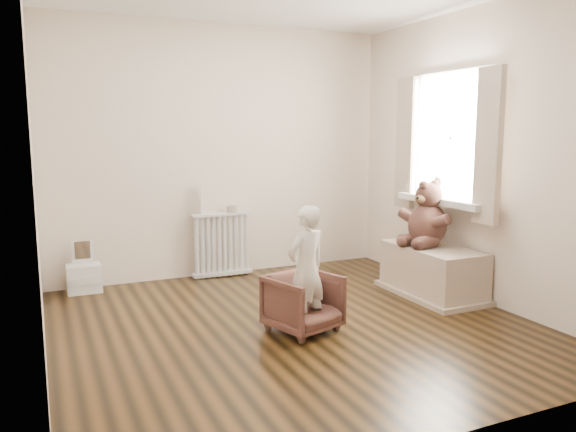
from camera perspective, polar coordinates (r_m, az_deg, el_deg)
name	(u,v)px	position (r m, az deg, el deg)	size (l,w,h in m)	color
floor	(294,325)	(4.51, 0.63, -11.02)	(3.60, 3.60, 0.01)	black
back_wall	(222,152)	(5.93, -6.74, 6.50)	(3.60, 0.02, 2.60)	white
front_wall	(457,179)	(2.73, 16.82, 3.65)	(3.60, 0.02, 2.60)	white
left_wall	(33,166)	(3.86, -24.47, 4.62)	(0.02, 3.60, 2.60)	white
right_wall	(479,156)	(5.27, 18.79, 5.83)	(0.02, 3.60, 2.60)	white
window	(453,138)	(5.46, 16.40, 7.60)	(0.03, 0.90, 1.10)	white
window_sill	(442,201)	(5.44, 15.42, 1.51)	(0.22, 1.10, 0.06)	silver
curtain_left	(489,146)	(4.97, 19.70, 6.67)	(0.06, 0.26, 1.30)	beige
curtain_right	(406,143)	(5.84, 11.89, 7.22)	(0.06, 0.26, 1.30)	beige
radiator	(222,240)	(5.91, -6.73, -2.41)	(0.64, 0.12, 0.67)	silver
paper_doll	(209,200)	(5.80, -8.06, 1.66)	(0.18, 0.02, 0.30)	beige
tin_a	(232,209)	(5.89, -5.72, 0.69)	(0.11, 0.11, 0.07)	#A59E8C
toy_vanity	(83,264)	(5.65, -20.08, -4.58)	(0.31, 0.22, 0.49)	silver
armchair	(303,303)	(4.33, 1.56, -8.81)	(0.47, 0.49, 0.44)	#502D24
child	(306,269)	(4.21, 1.87, -5.38)	(0.35, 0.23, 0.96)	white
toy_bench	(433,274)	(5.41, 14.48, -5.73)	(0.52, 0.97, 0.46)	#BAA891
teddy_bear	(428,223)	(5.37, 14.00, -0.69)	(0.49, 0.38, 0.60)	#361F19
plush_cat	(433,186)	(5.52, 14.52, 3.00)	(0.14, 0.23, 0.19)	#6E655C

